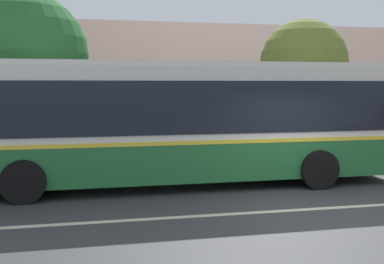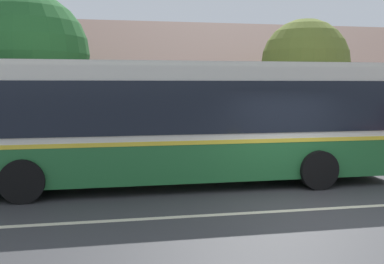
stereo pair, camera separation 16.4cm
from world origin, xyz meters
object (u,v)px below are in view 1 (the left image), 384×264
(transit_bus, at_px, (166,120))
(street_tree_secondary, at_px, (25,55))
(bench_down_street, at_px, (91,150))
(street_tree_primary, at_px, (302,66))

(transit_bus, relative_size, street_tree_secondary, 2.14)
(transit_bus, height_order, street_tree_secondary, street_tree_secondary)
(bench_down_street, distance_m, street_tree_primary, 8.45)
(bench_down_street, height_order, street_tree_secondary, street_tree_secondary)
(bench_down_street, relative_size, street_tree_secondary, 0.28)
(bench_down_street, bearing_deg, transit_bus, -54.27)
(bench_down_street, bearing_deg, street_tree_secondary, 146.75)
(street_tree_secondary, bearing_deg, bench_down_street, -33.25)
(transit_bus, relative_size, bench_down_street, 7.59)
(street_tree_primary, bearing_deg, transit_bus, -144.30)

